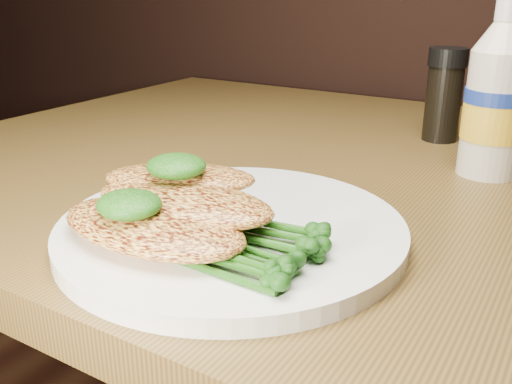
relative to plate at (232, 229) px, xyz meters
The scene contains 9 objects.
plate is the anchor object (origin of this frame).
chicken_front 0.07m from the plate, 114.11° to the right, with size 0.16×0.09×0.03m, color #F8B34F.
chicken_mid 0.05m from the plate, 134.54° to the right, with size 0.16×0.08×0.02m, color #F8B34F.
chicken_back 0.06m from the plate, behind, with size 0.13×0.07×0.02m, color #F8B34F.
pesto_front 0.09m from the plate, 118.03° to the right, with size 0.05×0.05×0.02m, color #083307.
pesto_back 0.07m from the plate, 164.96° to the right, with size 0.05×0.05×0.02m, color #083307.
broccolini_bundle 0.06m from the plate, 48.41° to the right, with size 0.14×0.11×0.02m, color #1D4F11, non-canonical shape.
mayo_bottle 0.34m from the plate, 62.59° to the left, with size 0.07×0.07×0.19m, color beige, non-canonical shape.
pepper_grinder 0.41m from the plate, 80.68° to the left, with size 0.05×0.05×0.12m, color black, non-canonical shape.
Camera 1 is at (0.18, 0.45, 0.95)m, focal length 39.89 mm.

